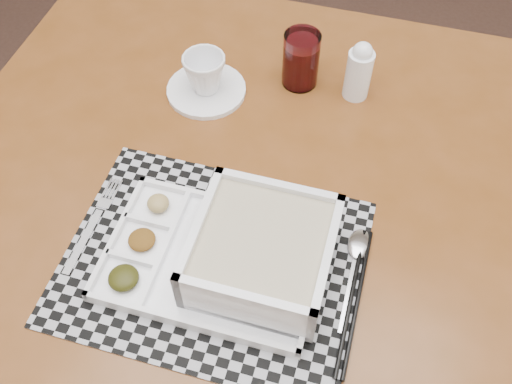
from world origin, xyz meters
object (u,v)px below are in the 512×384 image
juice_glass (301,61)px  creamer_bottle (359,71)px  cup (205,73)px  dining_table (240,223)px  serving_tray (249,254)px

juice_glass → creamer_bottle: 0.11m
cup → creamer_bottle: creamer_bottle is taller
juice_glass → creamer_bottle: bearing=-0.5°
dining_table → cup: size_ratio=13.95×
dining_table → creamer_bottle: 0.35m
dining_table → creamer_bottle: (0.13, 0.29, 0.14)m
dining_table → juice_glass: 0.32m
cup → creamer_bottle: 0.28m
serving_tray → juice_glass: (-0.04, 0.42, 0.01)m
creamer_bottle → serving_tray: bearing=-100.1°
serving_tray → creamer_bottle: 0.42m
juice_glass → dining_table: bearing=-94.7°
cup → juice_glass: 0.18m
dining_table → juice_glass: juice_glass is taller
dining_table → creamer_bottle: size_ratio=9.27×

